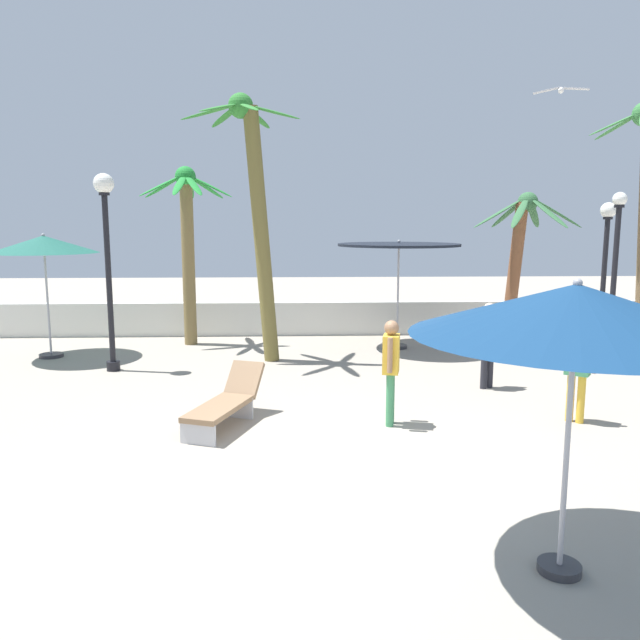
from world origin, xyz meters
TOP-DOWN VIEW (x-y plane):
  - ground_plane at (0.00, 0.00)m, footprint 56.00×56.00m
  - boundary_wall at (0.00, 9.55)m, footprint 25.20×0.30m
  - patio_umbrella_0 at (-6.17, 6.87)m, footprint 2.42×2.42m
  - patio_umbrella_2 at (1.93, -2.50)m, footprint 2.81×2.81m
  - patio_umbrella_3 at (2.11, 7.62)m, footprint 3.01×3.01m
  - palm_tree_1 at (-1.30, 6.32)m, footprint 2.60×2.48m
  - palm_tree_2 at (-3.15, 8.32)m, footprint 2.33×2.36m
  - palm_tree_3 at (5.10, 7.59)m, footprint 2.74×2.63m
  - lamp_post_0 at (-4.33, 5.47)m, footprint 0.42×0.42m
  - lamp_post_1 at (6.96, 6.98)m, footprint 0.37×0.37m
  - lamp_post_2 at (6.66, 5.91)m, footprint 0.31×0.31m
  - lounge_chair_0 at (-1.52, 1.74)m, footprint 1.16×1.96m
  - guest_1 at (1.03, 1.68)m, footprint 0.32×0.55m
  - guest_2 at (3.97, 1.69)m, footprint 0.47×0.41m
  - guest_3 at (3.19, 3.76)m, footprint 0.51×0.38m
  - seagull_0 at (5.46, 6.51)m, footprint 1.14×0.55m

SIDE VIEW (x-z plane):
  - ground_plane at x=0.00m, z-range 0.00..0.00m
  - lounge_chair_0 at x=-1.52m, z-range -0.03..0.80m
  - boundary_wall at x=0.00m, z-range 0.00..0.93m
  - guest_2 at x=3.97m, z-range 0.15..1.67m
  - guest_3 at x=3.19m, z-range 0.17..1.81m
  - guest_1 at x=1.03m, z-range 0.17..1.82m
  - lamp_post_2 at x=6.66m, z-range 0.20..3.99m
  - lamp_post_1 at x=6.96m, z-range 0.44..4.03m
  - patio_umbrella_2 at x=1.93m, z-range 1.06..3.72m
  - patio_umbrella_3 at x=2.11m, z-range 1.12..3.82m
  - palm_tree_3 at x=5.10m, z-range 0.54..4.41m
  - patio_umbrella_0 at x=-6.17m, z-range 1.16..4.04m
  - lamp_post_0 at x=-4.33m, z-range 0.67..4.79m
  - palm_tree_2 at x=-3.15m, z-range 0.59..5.09m
  - palm_tree_1 at x=-1.30m, z-range 0.64..6.52m
  - seagull_0 at x=5.46m, z-range 5.95..6.09m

